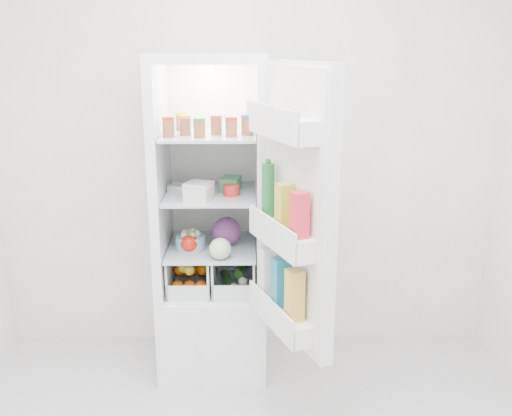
{
  "coord_description": "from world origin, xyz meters",
  "views": [
    {
      "loc": [
        0.01,
        -1.85,
        1.84
      ],
      "look_at": [
        0.04,
        0.95,
        1.04
      ],
      "focal_mm": 40.0,
      "sensor_mm": 36.0,
      "label": 1
    }
  ],
  "objects_px": {
    "refrigerator": "(213,255)",
    "red_cabbage": "(226,231)",
    "mushroom_bowl": "(191,242)",
    "fridge_door": "(293,215)"
  },
  "relations": [
    {
      "from": "fridge_door",
      "to": "refrigerator",
      "type": "bearing_deg",
      "value": 12.09
    },
    {
      "from": "red_cabbage",
      "to": "mushroom_bowl",
      "type": "bearing_deg",
      "value": -163.23
    },
    {
      "from": "refrigerator",
      "to": "red_cabbage",
      "type": "bearing_deg",
      "value": -33.12
    },
    {
      "from": "refrigerator",
      "to": "mushroom_bowl",
      "type": "bearing_deg",
      "value": -135.86
    },
    {
      "from": "red_cabbage",
      "to": "mushroom_bowl",
      "type": "xyz_separation_m",
      "value": [
        -0.2,
        -0.06,
        -0.04
      ]
    },
    {
      "from": "fridge_door",
      "to": "mushroom_bowl",
      "type": "bearing_deg",
      "value": 24.7
    },
    {
      "from": "refrigerator",
      "to": "red_cabbage",
      "type": "height_order",
      "value": "refrigerator"
    },
    {
      "from": "refrigerator",
      "to": "red_cabbage",
      "type": "distance_m",
      "value": 0.19
    },
    {
      "from": "refrigerator",
      "to": "fridge_door",
      "type": "height_order",
      "value": "refrigerator"
    },
    {
      "from": "red_cabbage",
      "to": "fridge_door",
      "type": "height_order",
      "value": "fridge_door"
    }
  ]
}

